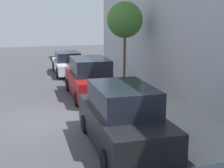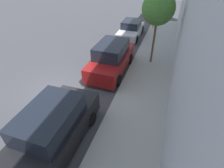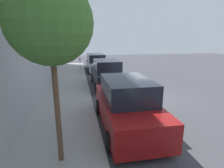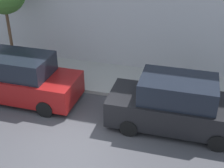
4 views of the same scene
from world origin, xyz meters
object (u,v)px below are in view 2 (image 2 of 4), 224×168
object	(u,v)px
street_tree	(158,9)
fire_hydrant	(153,24)
parked_suv_second	(53,129)
parked_sedan_fourth	(131,29)
parked_suv_third	(111,58)

from	to	relation	value
street_tree	fire_hydrant	distance (m)	8.64
parked_suv_second	street_tree	size ratio (longest dim) A/B	1.02
parked_sedan_fourth	parked_suv_third	bearing A→B (deg)	-87.83
parked_suv_third	street_tree	distance (m)	4.18
parked_suv_third	street_tree	xyz separation A→B (m)	(2.42, 1.82, 2.88)
parked_sedan_fourth	fire_hydrant	world-z (taller)	parked_sedan_fourth
street_tree	parked_sedan_fourth	bearing A→B (deg)	119.17
parked_suv_second	fire_hydrant	xyz separation A→B (m)	(1.74, 16.05, -0.44)
parked_sedan_fourth	fire_hydrant	distance (m)	3.59
street_tree	fire_hydrant	size ratio (longest dim) A/B	6.81
parked_suv_second	parked_suv_third	distance (m)	6.32
parked_suv_second	fire_hydrant	world-z (taller)	parked_suv_second
parked_suv_second	parked_sedan_fourth	world-z (taller)	parked_suv_second
parked_sedan_fourth	street_tree	world-z (taller)	street_tree
parked_suv_third	fire_hydrant	size ratio (longest dim) A/B	6.98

